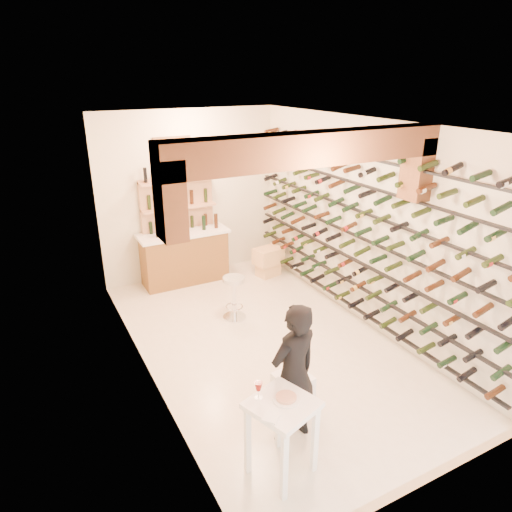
{
  "coord_description": "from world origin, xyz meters",
  "views": [
    {
      "loc": [
        -2.92,
        -5.22,
        3.79
      ],
      "look_at": [
        0.0,
        0.3,
        1.3
      ],
      "focal_mm": 32.36,
      "sensor_mm": 36.0,
      "label": 1
    }
  ],
  "objects_px": {
    "wine_rack": "(353,230)",
    "person": "(293,374)",
    "tasting_table": "(282,415)",
    "chrome_barstool": "(234,295)",
    "white_stool": "(293,393)",
    "back_counter": "(185,256)",
    "crate_lower": "(268,269)"
  },
  "relations": [
    {
      "from": "tasting_table",
      "to": "chrome_barstool",
      "type": "relative_size",
      "value": 1.4
    },
    {
      "from": "tasting_table",
      "to": "person",
      "type": "bearing_deg",
      "value": 26.16
    },
    {
      "from": "back_counter",
      "to": "tasting_table",
      "type": "height_order",
      "value": "back_counter"
    },
    {
      "from": "back_counter",
      "to": "chrome_barstool",
      "type": "relative_size",
      "value": 2.31
    },
    {
      "from": "wine_rack",
      "to": "chrome_barstool",
      "type": "distance_m",
      "value": 2.16
    },
    {
      "from": "wine_rack",
      "to": "person",
      "type": "relative_size",
      "value": 3.45
    },
    {
      "from": "person",
      "to": "white_stool",
      "type": "bearing_deg",
      "value": -133.69
    },
    {
      "from": "back_counter",
      "to": "white_stool",
      "type": "height_order",
      "value": "back_counter"
    },
    {
      "from": "back_counter",
      "to": "white_stool",
      "type": "distance_m",
      "value": 4.11
    },
    {
      "from": "tasting_table",
      "to": "white_stool",
      "type": "height_order",
      "value": "tasting_table"
    },
    {
      "from": "wine_rack",
      "to": "person",
      "type": "distance_m",
      "value": 2.95
    },
    {
      "from": "crate_lower",
      "to": "person",
      "type": "bearing_deg",
      "value": -115.93
    },
    {
      "from": "chrome_barstool",
      "to": "back_counter",
      "type": "bearing_deg",
      "value": 96.87
    },
    {
      "from": "back_counter",
      "to": "chrome_barstool",
      "type": "bearing_deg",
      "value": -83.13
    },
    {
      "from": "white_stool",
      "to": "crate_lower",
      "type": "height_order",
      "value": "white_stool"
    },
    {
      "from": "back_counter",
      "to": "crate_lower",
      "type": "height_order",
      "value": "back_counter"
    },
    {
      "from": "tasting_table",
      "to": "chrome_barstool",
      "type": "xyz_separation_m",
      "value": [
        0.94,
        3.07,
        -0.27
      ]
    },
    {
      "from": "wine_rack",
      "to": "tasting_table",
      "type": "relative_size",
      "value": 5.52
    },
    {
      "from": "white_stool",
      "to": "crate_lower",
      "type": "bearing_deg",
      "value": 64.88
    },
    {
      "from": "chrome_barstool",
      "to": "crate_lower",
      "type": "distance_m",
      "value": 1.85
    },
    {
      "from": "back_counter",
      "to": "person",
      "type": "height_order",
      "value": "person"
    },
    {
      "from": "wine_rack",
      "to": "tasting_table",
      "type": "height_order",
      "value": "wine_rack"
    },
    {
      "from": "tasting_table",
      "to": "person",
      "type": "xyz_separation_m",
      "value": [
        0.35,
        0.35,
        0.13
      ]
    },
    {
      "from": "person",
      "to": "chrome_barstool",
      "type": "relative_size",
      "value": 2.24
    },
    {
      "from": "white_stool",
      "to": "person",
      "type": "relative_size",
      "value": 0.29
    },
    {
      "from": "wine_rack",
      "to": "white_stool",
      "type": "distance_m",
      "value": 2.77
    },
    {
      "from": "person",
      "to": "chrome_barstool",
      "type": "bearing_deg",
      "value": -112.66
    },
    {
      "from": "tasting_table",
      "to": "person",
      "type": "height_order",
      "value": "person"
    },
    {
      "from": "tasting_table",
      "to": "crate_lower",
      "type": "height_order",
      "value": "tasting_table"
    },
    {
      "from": "tasting_table",
      "to": "white_stool",
      "type": "bearing_deg",
      "value": 31.72
    },
    {
      "from": "chrome_barstool",
      "to": "crate_lower",
      "type": "height_order",
      "value": "chrome_barstool"
    },
    {
      "from": "white_stool",
      "to": "crate_lower",
      "type": "distance_m",
      "value": 3.97
    }
  ]
}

